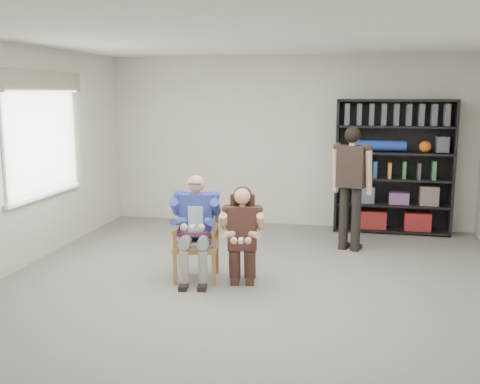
% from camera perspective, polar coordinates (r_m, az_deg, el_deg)
% --- Properties ---
extents(room_shell, '(6.00, 7.00, 2.80)m').
position_cam_1_polar(room_shell, '(5.91, 0.71, 2.27)').
color(room_shell, beige).
rests_on(room_shell, ground).
extents(floor, '(6.00, 7.00, 0.01)m').
position_cam_1_polar(floor, '(6.26, 0.68, -10.54)').
color(floor, slate).
rests_on(floor, ground).
extents(window_left, '(0.16, 2.00, 1.75)m').
position_cam_1_polar(window_left, '(7.90, -19.37, 5.37)').
color(window_left, silver).
rests_on(window_left, room_shell).
extents(armchair, '(0.64, 0.63, 0.97)m').
position_cam_1_polar(armchair, '(6.68, -4.46, -4.84)').
color(armchair, '#A3823F').
rests_on(armchair, floor).
extents(seated_man, '(0.66, 0.84, 1.27)m').
position_cam_1_polar(seated_man, '(6.64, -4.48, -3.62)').
color(seated_man, '#2A4397').
rests_on(seated_man, floor).
extents(kneeling_woman, '(0.60, 0.85, 1.16)m').
position_cam_1_polar(kneeling_woman, '(6.41, 0.23, -4.60)').
color(kneeling_woman, '#38231D').
rests_on(kneeling_woman, floor).
extents(bookshelf, '(1.80, 0.38, 2.10)m').
position_cam_1_polar(bookshelf, '(9.12, 15.34, 2.47)').
color(bookshelf, black).
rests_on(bookshelf, floor).
extents(standing_man, '(0.60, 0.45, 1.74)m').
position_cam_1_polar(standing_man, '(7.96, 11.20, 0.26)').
color(standing_man, black).
rests_on(standing_man, floor).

